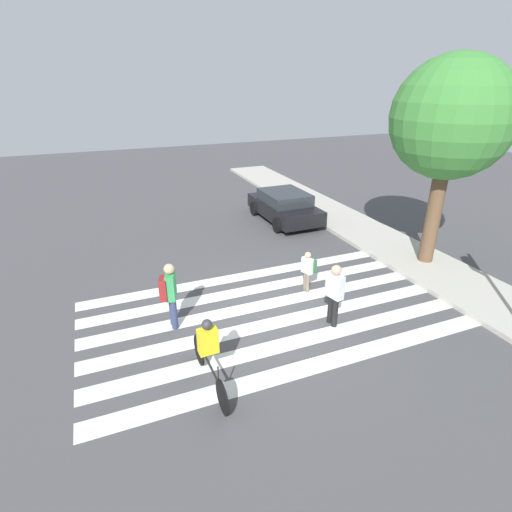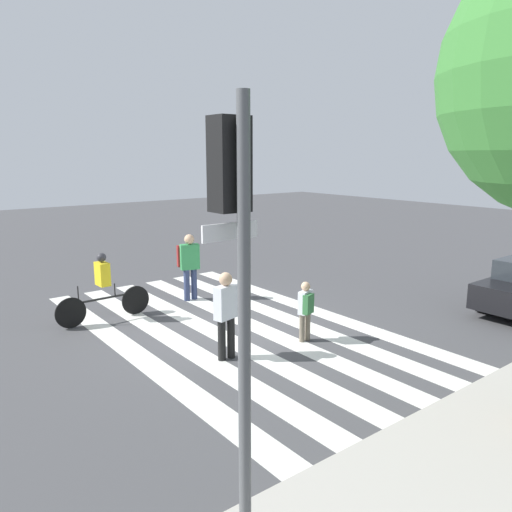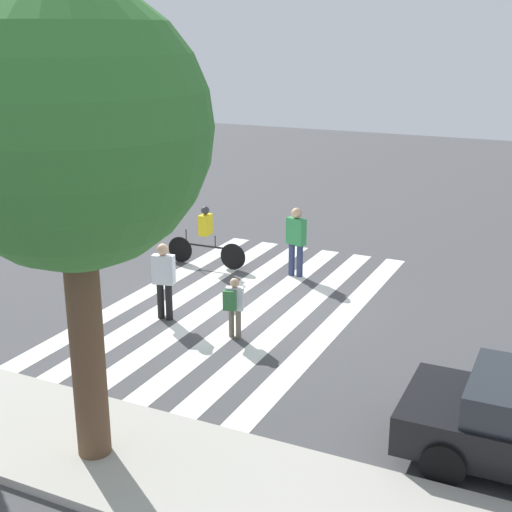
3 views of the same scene
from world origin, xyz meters
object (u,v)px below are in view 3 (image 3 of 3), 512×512
object	(u,v)px
street_tree	(70,132)
pedestrian_adult_yellow_jacket	(234,304)
pedestrian_adult_blue_shirt	(296,236)
cyclist_far_lane	(206,235)
pedestrian_child_with_backpack	(164,277)

from	to	relation	value
street_tree	pedestrian_adult_yellow_jacket	bearing A→B (deg)	-88.00
pedestrian_adult_yellow_jacket	pedestrian_adult_blue_shirt	bearing A→B (deg)	77.66
cyclist_far_lane	street_tree	bearing A→B (deg)	107.55
pedestrian_child_with_backpack	cyclist_far_lane	bearing A→B (deg)	-87.56
street_tree	pedestrian_adult_blue_shirt	xyz separation A→B (m)	(0.54, -9.01, -3.77)
street_tree	cyclist_far_lane	distance (m)	10.04
pedestrian_child_with_backpack	cyclist_far_lane	world-z (taller)	pedestrian_child_with_backpack
street_tree	cyclist_far_lane	world-z (taller)	street_tree
street_tree	pedestrian_adult_blue_shirt	bearing A→B (deg)	-86.58
pedestrian_child_with_backpack	cyclist_far_lane	size ratio (longest dim) A/B	0.75
pedestrian_adult_blue_shirt	pedestrian_child_with_backpack	size ratio (longest dim) A/B	1.05
pedestrian_child_with_backpack	street_tree	bearing A→B (deg)	98.44
pedestrian_adult_blue_shirt	pedestrian_adult_yellow_jacket	xyz separation A→B (m)	(-0.37, 4.22, -0.30)
pedestrian_child_with_backpack	pedestrian_adult_blue_shirt	bearing A→B (deg)	-123.67
pedestrian_adult_blue_shirt	cyclist_far_lane	world-z (taller)	pedestrian_adult_blue_shirt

